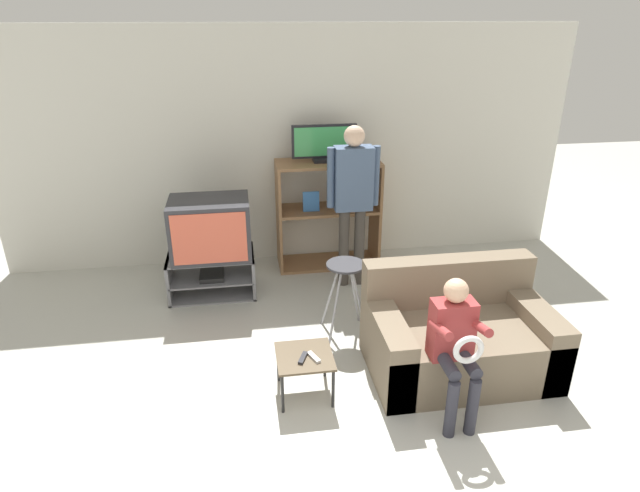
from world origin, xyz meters
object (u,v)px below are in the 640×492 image
Objects in this scene: snack_table at (305,360)px; remote_control_black at (303,358)px; tv_stand at (212,274)px; remote_control_white at (314,357)px; person_standing_adult at (353,192)px; television_flat at (324,144)px; media_shelf at (328,213)px; folding_stool at (345,278)px; couch at (458,337)px; television_main at (210,228)px; person_seated_child at (455,340)px.

remote_control_black reaches higher than snack_table.
remote_control_white is (0.80, -1.80, 0.14)m from tv_stand.
remote_control_black is (-0.02, -0.04, 0.05)m from snack_table.
person_standing_adult is at bearing 90.67° from remote_control_black.
television_flat is at bearing 23.24° from tv_stand.
folding_stool is (-0.09, -1.49, -0.06)m from media_shelf.
snack_table is at bearing -112.60° from person_standing_adult.
media_shelf is 8.42× the size of remote_control_white.
television_flat is 1.73m from folding_stool.
television_flat is at bearing 77.25° from snack_table.
couch reaches higher than snack_table.
tv_stand is 1.58m from folding_stool.
television_main reaches higher than tv_stand.
television_main is 0.64× the size of media_shelf.
person_seated_child is at bearing -20.13° from snack_table.
media_shelf is 1.74× the size of television_flat.
remote_control_black is (0.72, -1.79, 0.14)m from tv_stand.
television_main reaches higher than folding_stool.
remote_control_white is at bearing 21.48° from remote_control_black.
couch is at bearing -70.81° from television_flat.
folding_stool is 0.67× the size of person_seated_child.
folding_stool is at bearing 83.00° from remote_control_black.
media_shelf is 0.78m from television_flat.
media_shelf is at bearing 76.21° from snack_table.
folding_stool is 1.67× the size of snack_table.
person_standing_adult is at bearing -0.68° from tv_stand.
person_seated_child is (0.28, -2.10, -0.41)m from person_standing_adult.
person_seated_child is (1.74, -2.12, 0.41)m from tv_stand.
couch is 1.84m from person_standing_adult.
remote_control_black is at bearing 155.47° from remote_control_white.
snack_table is 0.25× the size of person_standing_adult.
person_seated_child is (1.00, -0.37, 0.32)m from snack_table.
person_seated_child is at bearing -117.02° from couch.
tv_stand is 1.90m from snack_table.
couch is (0.71, -2.12, -0.33)m from media_shelf.
television_flat is 2.81m from person_seated_child.
remote_control_black is 0.08m from remote_control_white.
couch is 1.36× the size of person_seated_child.
remote_control_white is (-0.46, -2.34, -1.04)m from television_flat.
television_flat reaches higher than snack_table.
tv_stand is at bearing 146.48° from television_main.
television_flat reaches higher than couch.
television_flat is at bearing 110.05° from person_standing_adult.
television_flat is (1.26, 0.54, 1.18)m from tv_stand.
person_standing_adult is at bearing 74.82° from folding_stool.
folding_stool is at bearing 141.64° from couch.
tv_stand reaches higher than remote_control_black.
television_flat reaches higher than media_shelf.
snack_table is 1.27m from couch.
television_flat is 2.61m from remote_control_black.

